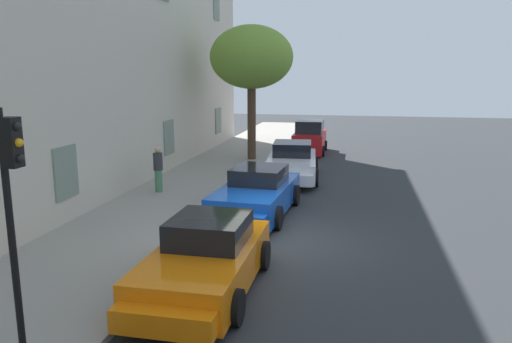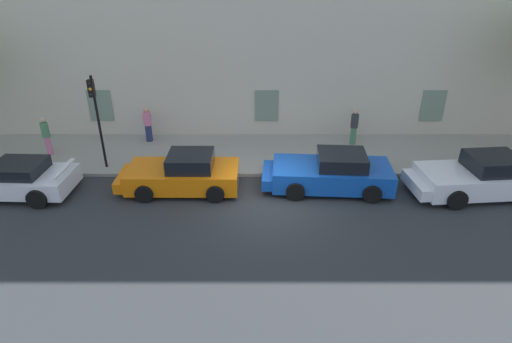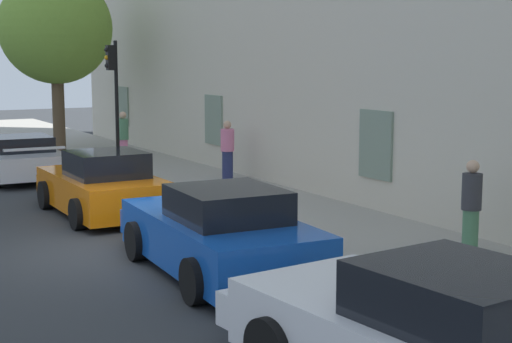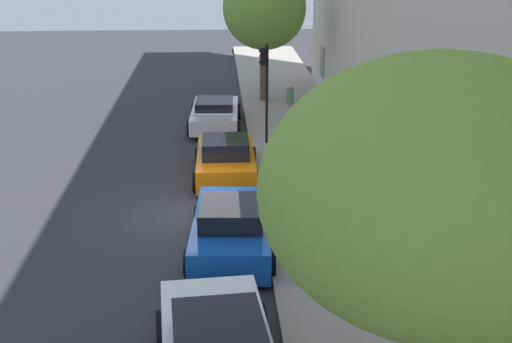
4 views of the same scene
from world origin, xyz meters
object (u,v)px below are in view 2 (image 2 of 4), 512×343
object	(u,v)px
sportscar_white_middle	(329,173)
pedestrian_bystander	(49,135)
sportscar_red_lead	(11,179)
pedestrian_admiring	(356,127)
sportscar_tail_end	(480,178)
sportscar_yellow_flank	(181,174)
pedestrian_strolling	(150,124)
traffic_light	(97,107)

from	to	relation	value
sportscar_white_middle	pedestrian_bystander	xyz separation A→B (m)	(-11.70, 2.75, 0.39)
sportscar_red_lead	pedestrian_admiring	xyz separation A→B (m)	(13.55, 4.36, 0.40)
sportscar_tail_end	sportscar_yellow_flank	bearing A→B (deg)	178.21
sportscar_yellow_flank	sportscar_tail_end	distance (m)	10.99
sportscar_red_lead	sportscar_white_middle	size ratio (longest dim) A/B	0.98
sportscar_yellow_flank	sportscar_tail_end	world-z (taller)	sportscar_tail_end
sportscar_white_middle	pedestrian_strolling	world-z (taller)	pedestrian_strolling
sportscar_red_lead	sportscar_yellow_flank	size ratio (longest dim) A/B	1.07
pedestrian_admiring	sportscar_red_lead	bearing A→B (deg)	-162.15
sportscar_white_middle	sportscar_yellow_flank	bearing A→B (deg)	-179.14
pedestrian_strolling	pedestrian_bystander	distance (m)	4.29
sportscar_white_middle	pedestrian_strolling	xyz separation A→B (m)	(-7.69, 4.28, 0.34)
sportscar_tail_end	traffic_light	size ratio (longest dim) A/B	1.33
pedestrian_admiring	traffic_light	bearing A→B (deg)	-166.94
pedestrian_admiring	sportscar_white_middle	bearing A→B (deg)	-114.39
sportscar_yellow_flank	pedestrian_bystander	xyz separation A→B (m)	(-6.15, 2.83, 0.40)
sportscar_white_middle	pedestrian_admiring	world-z (taller)	pedestrian_admiring
pedestrian_admiring	pedestrian_bystander	distance (m)	13.54
sportscar_yellow_flank	traffic_light	xyz separation A→B (m)	(-3.32, 1.55, 2.10)
sportscar_white_middle	sportscar_tail_end	distance (m)	5.46
traffic_light	pedestrian_bystander	bearing A→B (deg)	155.73
sportscar_yellow_flank	traffic_light	world-z (taller)	traffic_light
traffic_light	pedestrian_bystander	distance (m)	3.54
sportscar_white_middle	traffic_light	size ratio (longest dim) A/B	1.29
pedestrian_admiring	pedestrian_bystander	xyz separation A→B (m)	(-13.48, -1.19, 0.03)
sportscar_red_lead	pedestrian_strolling	distance (m)	6.23
traffic_light	sportscar_yellow_flank	bearing A→B (deg)	-25.05
sportscar_yellow_flank	pedestrian_bystander	distance (m)	6.78
pedestrian_bystander	sportscar_red_lead	bearing A→B (deg)	-91.24
sportscar_red_lead	pedestrian_admiring	world-z (taller)	pedestrian_admiring
traffic_light	pedestrian_strolling	world-z (taller)	traffic_light
sportscar_white_middle	pedestrian_bystander	world-z (taller)	pedestrian_bystander
traffic_light	sportscar_white_middle	bearing A→B (deg)	-9.41
sportscar_yellow_flank	sportscar_tail_end	xyz separation A→B (m)	(10.99, -0.34, 0.04)
pedestrian_admiring	pedestrian_strolling	xyz separation A→B (m)	(-9.48, 0.34, -0.02)
sportscar_tail_end	pedestrian_bystander	distance (m)	17.43
pedestrian_bystander	pedestrian_strolling	bearing A→B (deg)	20.90
traffic_light	sportscar_red_lead	bearing A→B (deg)	-146.88
sportscar_tail_end	pedestrian_admiring	size ratio (longest dim) A/B	3.06
pedestrian_strolling	sportscar_yellow_flank	bearing A→B (deg)	-63.78
sportscar_tail_end	pedestrian_admiring	world-z (taller)	pedestrian_admiring
sportscar_yellow_flank	pedestrian_strolling	distance (m)	4.87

